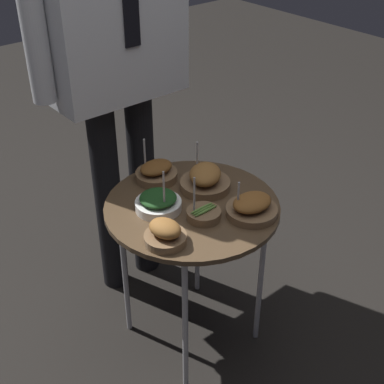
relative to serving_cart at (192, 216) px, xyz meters
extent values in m
plane|color=black|center=(0.00, 0.00, -0.57)|extent=(8.00, 8.00, 0.00)
cylinder|color=brown|center=(0.00, 0.00, 0.04)|extent=(0.60, 0.60, 0.02)
cylinder|color=#B7B7BC|center=(0.18, -0.18, -0.27)|extent=(0.02, 0.02, 0.60)
cylinder|color=#B7B7BC|center=(-0.18, -0.18, -0.27)|extent=(0.02, 0.02, 0.60)
cylinder|color=#B7B7BC|center=(0.18, 0.18, -0.27)|extent=(0.02, 0.02, 0.60)
cylinder|color=#B7B7BC|center=(-0.18, 0.18, -0.27)|extent=(0.02, 0.02, 0.60)
cylinder|color=brown|center=(0.10, 0.05, 0.06)|extent=(0.18, 0.18, 0.03)
ellipsoid|color=#93602D|center=(0.10, 0.05, 0.11)|extent=(0.18, 0.18, 0.06)
cylinder|color=#ADADB2|center=(0.11, 0.10, 0.13)|extent=(0.01, 0.01, 0.16)
cylinder|color=white|center=(-0.10, 0.05, 0.07)|extent=(0.16, 0.16, 0.03)
ellipsoid|color=#194219|center=(-0.10, 0.05, 0.09)|extent=(0.12, 0.12, 0.03)
cylinder|color=#ADADB2|center=(-0.11, 0.01, 0.13)|extent=(0.01, 0.01, 0.17)
cylinder|color=brown|center=(-0.02, -0.09, 0.06)|extent=(0.11, 0.11, 0.03)
ellipsoid|color=#5B8938|center=(-0.02, -0.10, 0.08)|extent=(0.10, 0.01, 0.01)
ellipsoid|color=#5B8938|center=(-0.02, -0.09, 0.08)|extent=(0.10, 0.01, 0.01)
ellipsoid|color=#5B8938|center=(-0.02, -0.07, 0.08)|extent=(0.10, 0.01, 0.01)
cylinder|color=#ADADB2|center=(-0.04, -0.06, 0.13)|extent=(0.01, 0.01, 0.15)
cylinder|color=brown|center=(0.01, 0.21, 0.06)|extent=(0.15, 0.15, 0.03)
ellipsoid|color=brown|center=(0.01, 0.21, 0.10)|extent=(0.13, 0.10, 0.04)
cylinder|color=#ADADB2|center=(-0.02, 0.24, 0.13)|extent=(0.01, 0.01, 0.15)
cylinder|color=brown|center=(0.11, -0.17, 0.06)|extent=(0.17, 0.17, 0.03)
ellipsoid|color=brown|center=(0.11, -0.17, 0.10)|extent=(0.14, 0.11, 0.04)
cylinder|color=#ADADB2|center=(0.07, -0.15, 0.11)|extent=(0.01, 0.01, 0.13)
cylinder|color=brown|center=(-0.19, -0.11, 0.06)|extent=(0.13, 0.13, 0.03)
ellipsoid|color=#93602D|center=(-0.19, -0.11, 0.10)|extent=(0.10, 0.12, 0.05)
cylinder|color=black|center=(-0.07, 0.45, -0.14)|extent=(0.11, 0.11, 0.87)
cylinder|color=black|center=(0.11, 0.45, -0.14)|extent=(0.11, 0.11, 0.87)
cube|color=silver|center=(0.02, 0.45, 0.63)|extent=(0.49, 0.24, 0.65)
cylinder|color=silver|center=(-0.27, 0.45, 0.65)|extent=(0.08, 0.08, 0.60)
camera|label=1|loc=(-0.96, -1.15, 1.07)|focal=50.00mm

